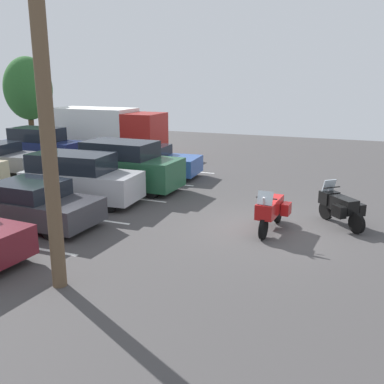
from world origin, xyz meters
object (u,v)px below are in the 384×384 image
(utility_pole, at_px, (42,61))
(motorcycle_second, at_px, (340,206))
(car_far_navy, at_px, (41,146))
(car_charcoal, at_px, (32,204))
(car_green, at_px, (126,166))
(car_silver, at_px, (79,178))
(car_blue, at_px, (152,161))
(box_truck, at_px, (107,129))
(motorcycle_touring, at_px, (271,210))

(utility_pole, bearing_deg, motorcycle_second, -39.26)
(motorcycle_second, height_order, car_far_navy, car_far_navy)
(car_charcoal, bearing_deg, car_far_navy, 39.08)
(motorcycle_second, height_order, car_green, car_green)
(motorcycle_second, relative_size, utility_pole, 0.17)
(motorcycle_second, distance_m, car_silver, 9.17)
(car_blue, height_order, box_truck, box_truck)
(utility_pole, bearing_deg, car_green, 20.31)
(car_charcoal, xyz_separation_m, utility_pole, (-3.11, -3.45, 4.16))
(car_blue, bearing_deg, car_silver, 175.65)
(car_blue, distance_m, utility_pole, 12.14)
(car_green, xyz_separation_m, box_truck, (7.23, 5.50, 0.50))
(motorcycle_second, relative_size, car_blue, 0.37)
(car_silver, relative_size, car_far_navy, 1.00)
(motorcycle_second, xyz_separation_m, box_truck, (8.73, 14.03, 0.85))
(motorcycle_touring, bearing_deg, car_blue, 50.72)
(car_charcoal, distance_m, car_far_navy, 10.99)
(car_green, bearing_deg, car_far_navy, 65.00)
(car_charcoal, relative_size, car_far_navy, 0.97)
(car_green, relative_size, car_far_navy, 1.00)
(motorcycle_touring, relative_size, motorcycle_second, 1.44)
(car_blue, bearing_deg, motorcycle_touring, -129.28)
(car_blue, bearing_deg, car_charcoal, 178.45)
(car_far_navy, bearing_deg, car_blue, -95.55)
(car_silver, xyz_separation_m, utility_pole, (-5.82, -3.63, 3.92))
(utility_pole, bearing_deg, car_charcoal, 48.02)
(car_far_navy, bearing_deg, motorcycle_touring, -114.23)
(motorcycle_second, xyz_separation_m, car_far_navy, (4.92, 15.87, 0.29))
(car_charcoal, bearing_deg, car_blue, -1.55)
(motorcycle_touring, relative_size, car_charcoal, 0.54)
(car_charcoal, bearing_deg, car_green, -4.64)
(car_green, xyz_separation_m, car_far_navy, (3.42, 7.34, -0.06))
(car_silver, height_order, car_green, car_green)
(car_silver, bearing_deg, car_green, -13.92)
(motorcycle_touring, bearing_deg, car_green, 66.63)
(motorcycle_touring, relative_size, car_far_navy, 0.53)
(motorcycle_touring, distance_m, car_charcoal, 7.40)
(car_charcoal, height_order, car_green, car_green)
(motorcycle_second, bearing_deg, car_silver, 95.60)
(motorcycle_touring, relative_size, box_truck, 0.34)
(car_silver, relative_size, car_blue, 1.00)
(motorcycle_touring, bearing_deg, car_far_navy, 65.77)
(car_green, bearing_deg, car_blue, 4.25)
(motorcycle_touring, height_order, car_blue, car_blue)
(utility_pole, bearing_deg, car_blue, 16.51)
(car_silver, xyz_separation_m, car_blue, (5.12, -0.39, -0.23))
(motorcycle_second, bearing_deg, car_green, 80.06)
(car_green, distance_m, car_blue, 2.75)
(motorcycle_touring, bearing_deg, utility_pole, 145.97)
(box_truck, relative_size, utility_pole, 0.73)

